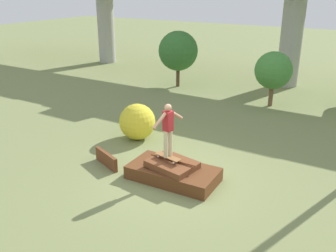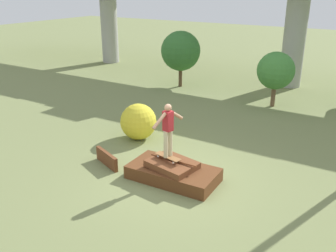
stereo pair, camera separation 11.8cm
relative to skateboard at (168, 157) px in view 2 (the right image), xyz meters
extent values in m
plane|color=olive|center=(0.13, 0.06, -0.68)|extent=(80.00, 80.00, 0.00)
cube|color=#5B3319|center=(0.13, 0.06, -0.50)|extent=(2.47, 1.33, 0.37)
cube|color=brown|center=(0.12, 0.02, -0.22)|extent=(1.37, 1.14, 0.22)
cylinder|color=brown|center=(0.13, 0.06, -0.10)|extent=(1.41, 0.05, 0.05)
cube|color=brown|center=(-1.98, -0.24, -0.47)|extent=(1.10, 0.53, 0.42)
cube|color=brown|center=(0.00, 0.00, 0.01)|extent=(0.83, 0.38, 0.01)
cylinder|color=silver|center=(0.29, 0.04, -0.05)|extent=(0.06, 0.04, 0.05)
cylinder|color=silver|center=(0.26, -0.15, -0.05)|extent=(0.06, 0.04, 0.05)
cylinder|color=silver|center=(-0.26, 0.15, -0.05)|extent=(0.06, 0.04, 0.05)
cylinder|color=silver|center=(-0.29, -0.04, -0.05)|extent=(0.06, 0.04, 0.05)
cylinder|color=#C6B78E|center=(0.02, 0.08, 0.39)|extent=(0.12, 0.12, 0.75)
cylinder|color=#C6B78E|center=(-0.02, -0.08, 0.39)|extent=(0.12, 0.12, 0.75)
cube|color=maroon|center=(0.00, 0.00, 1.03)|extent=(0.26, 0.25, 0.54)
sphere|color=#A37556|center=(0.00, 0.00, 1.39)|extent=(0.19, 0.19, 0.19)
cylinder|color=#A37556|center=(0.06, 0.32, 1.11)|extent=(0.18, 0.49, 0.37)
cylinder|color=#A37556|center=(-0.06, -0.32, 1.11)|extent=(0.18, 0.49, 0.37)
cylinder|color=#9E9E99|center=(-11.97, 11.89, 1.78)|extent=(1.10, 1.10, 4.93)
cylinder|color=#9E9E99|center=(0.13, 11.89, 1.78)|extent=(1.10, 1.10, 4.93)
cylinder|color=#4C3823|center=(-4.68, 8.77, -0.18)|extent=(0.18, 0.18, 1.00)
sphere|color=#336B2D|center=(-4.68, 8.77, 1.16)|extent=(2.00, 2.00, 2.00)
cylinder|color=brown|center=(0.45, 7.99, -0.23)|extent=(0.19, 0.19, 0.90)
sphere|color=#428438|center=(0.45, 7.99, 0.90)|extent=(1.60, 1.60, 1.60)
sphere|color=gold|center=(-2.38, 1.92, -0.06)|extent=(1.25, 1.25, 1.25)
camera|label=1|loc=(4.71, -7.82, 4.38)|focal=40.00mm
camera|label=2|loc=(4.81, -7.76, 4.38)|focal=40.00mm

